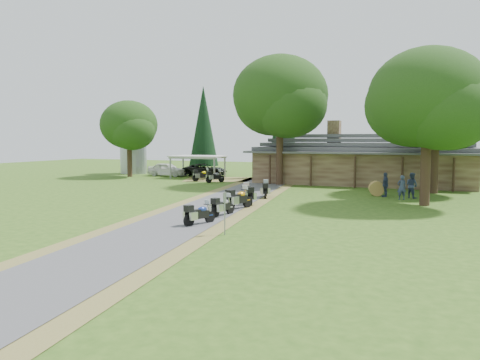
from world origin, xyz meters
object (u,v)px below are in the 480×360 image
at_px(lodge, 362,158).
at_px(motorcycle_carport_a, 202,175).
at_px(motorcycle_row_d, 248,194).
at_px(silo, 133,147).
at_px(hay_bale, 376,188).
at_px(motorcycle_row_c, 239,198).
at_px(car_dark_suv, 205,167).
at_px(motorcycle_row_e, 266,189).
at_px(motorcycle_row_b, 223,205).
at_px(car_white_sedan, 167,168).
at_px(motorcycle_carport_b, 215,176).
at_px(motorcycle_row_a, 200,213).
at_px(carport, 198,167).

relative_size(lodge, motorcycle_carport_a, 10.86).
bearing_deg(lodge, motorcycle_row_d, -105.29).
xyz_separation_m(silo, motorcycle_carport_a, (13.03, -6.36, -2.66)).
bearing_deg(hay_bale, motorcycle_row_c, -123.85).
relative_size(car_dark_suv, hay_bale, 5.13).
xyz_separation_m(motorcycle_row_e, hay_bale, (7.43, 4.43, -0.09)).
relative_size(motorcycle_row_d, motorcycle_row_e, 1.08).
distance_m(motorcycle_carport_a, hay_bale, 18.98).
bearing_deg(motorcycle_row_c, car_dark_suv, 48.14).
height_order(car_dark_suv, motorcycle_row_c, car_dark_suv).
bearing_deg(motorcycle_row_b, motorcycle_row_d, 16.27).
xyz_separation_m(car_white_sedan, motorcycle_row_e, (17.43, -14.66, -0.35)).
bearing_deg(motorcycle_carport_b, lodge, -38.69).
distance_m(motorcycle_row_a, motorcycle_row_b, 2.92).
bearing_deg(motorcycle_row_e, motorcycle_row_d, 163.12).
distance_m(carport, hay_bale, 22.38).
relative_size(silo, motorcycle_row_b, 3.70).
distance_m(motorcycle_row_c, motorcycle_carport_b, 18.03).
distance_m(lodge, motorcycle_carport_a, 16.13).
bearing_deg(car_white_sedan, motorcycle_carport_b, -122.43).
height_order(lodge, motorcycle_row_d, lodge).
relative_size(motorcycle_row_b, motorcycle_row_c, 0.86).
bearing_deg(motorcycle_carport_b, silo, 96.42).
height_order(silo, car_dark_suv, silo).
height_order(lodge, motorcycle_row_c, lodge).
bearing_deg(motorcycle_row_b, motorcycle_row_c, 14.07).
height_order(lodge, carport, lodge).
distance_m(carport, motorcycle_row_b, 26.26).
relative_size(motorcycle_carport_a, hay_bale, 1.78).
bearing_deg(silo, carport, -15.37).
bearing_deg(car_dark_suv, silo, 74.41).
bearing_deg(motorcycle_carport_a, lodge, -38.04).
bearing_deg(carport, motorcycle_row_c, -60.52).
bearing_deg(silo, motorcycle_row_c, -43.49).
distance_m(carport, motorcycle_carport_a, 4.15).
xyz_separation_m(car_dark_suv, motorcycle_row_c, (13.84, -22.56, -0.37)).
xyz_separation_m(lodge, silo, (-28.60, 2.51, 0.88)).
height_order(lodge, motorcycle_row_a, lodge).
xyz_separation_m(motorcycle_row_c, motorcycle_row_e, (-0.39, 6.06, -0.08)).
xyz_separation_m(silo, motorcycle_carport_b, (14.91, -7.23, -2.69)).
bearing_deg(motorcycle_row_a, car_white_sedan, 56.19).
bearing_deg(motorcycle_row_c, hay_bale, -17.24).
distance_m(carport, motorcycle_row_d, 21.79).
bearing_deg(lodge, motorcycle_row_b, -100.89).
relative_size(motorcycle_row_a, motorcycle_row_c, 0.84).
bearing_deg(motorcycle_row_c, motorcycle_row_e, 20.34).
bearing_deg(motorcycle_row_d, hay_bale, -75.13).
bearing_deg(lodge, silo, 174.98).
relative_size(motorcycle_row_c, motorcycle_row_d, 1.04).
bearing_deg(car_dark_suv, hay_bale, -134.39).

